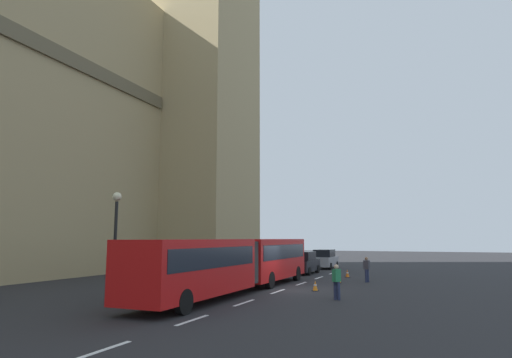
% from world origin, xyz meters
% --- Properties ---
extents(ground_plane, '(160.00, 160.00, 0.00)m').
position_xyz_m(ground_plane, '(0.00, 0.00, 0.00)').
color(ground_plane, '#262628').
extents(lane_centre_marking, '(29.80, 0.16, 0.01)m').
position_xyz_m(lane_centre_marking, '(-1.10, 0.00, 0.01)').
color(lane_centre_marking, silver).
rests_on(lane_centre_marking, ground_plane).
extents(articulated_bus, '(18.06, 2.54, 2.90)m').
position_xyz_m(articulated_bus, '(-2.20, 1.99, 1.75)').
color(articulated_bus, red).
rests_on(articulated_bus, ground_plane).
extents(sedan_lead, '(4.40, 1.86, 1.85)m').
position_xyz_m(sedan_lead, '(11.17, 2.09, 0.91)').
color(sedan_lead, black).
rests_on(sedan_lead, ground_plane).
extents(sedan_trailing, '(4.40, 1.86, 1.85)m').
position_xyz_m(sedan_trailing, '(18.14, 1.94, 0.91)').
color(sedan_trailing, gray).
rests_on(sedan_trailing, ground_plane).
extents(traffic_cone_west, '(0.36, 0.36, 0.58)m').
position_xyz_m(traffic_cone_west, '(-0.02, -1.86, 0.28)').
color(traffic_cone_west, black).
rests_on(traffic_cone_west, ground_plane).
extents(traffic_cone_middle, '(0.36, 0.36, 0.58)m').
position_xyz_m(traffic_cone_middle, '(4.91, -2.18, 0.28)').
color(traffic_cone_middle, black).
rests_on(traffic_cone_middle, ground_plane).
extents(traffic_cone_east, '(0.36, 0.36, 0.58)m').
position_xyz_m(traffic_cone_east, '(9.38, -1.90, 0.28)').
color(traffic_cone_east, black).
rests_on(traffic_cone_east, ground_plane).
extents(street_lamp, '(0.44, 0.44, 5.27)m').
position_xyz_m(street_lamp, '(-7.01, 6.50, 3.06)').
color(street_lamp, black).
rests_on(street_lamp, ground_plane).
extents(pedestrian_near_cones, '(0.46, 0.39, 1.69)m').
position_xyz_m(pedestrian_near_cones, '(-3.10, -3.76, 0.91)').
color(pedestrian_near_cones, '#262D4C').
rests_on(pedestrian_near_cones, ground_plane).
extents(pedestrian_by_kerb, '(0.39, 0.46, 1.69)m').
position_xyz_m(pedestrian_by_kerb, '(6.10, -3.86, 0.91)').
color(pedestrian_by_kerb, '#262D4C').
rests_on(pedestrian_by_kerb, ground_plane).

